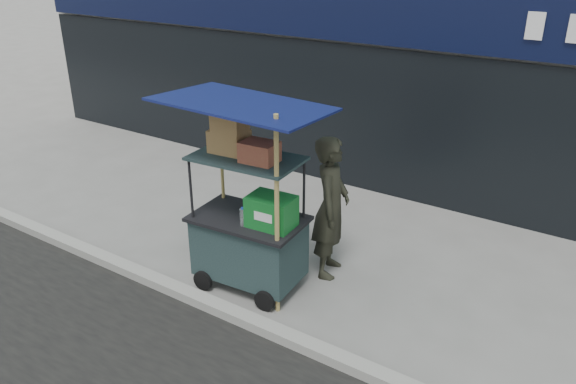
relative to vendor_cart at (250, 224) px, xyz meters
The scene contains 4 objects.
ground 0.96m from the vendor_cart, 93.47° to the right, with size 80.00×80.00×0.00m, color slate.
curb 1.03m from the vendor_cart, 92.43° to the right, with size 80.00×0.18×0.12m, color gray.
vendor_cart is the anchor object (origin of this frame).
vendor_man 1.04m from the vendor_cart, 50.90° to the left, with size 0.67×0.44×1.83m, color black.
Camera 1 is at (3.66, -4.20, 3.92)m, focal length 35.00 mm.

